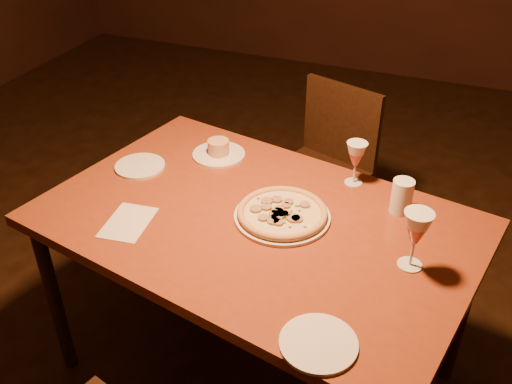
% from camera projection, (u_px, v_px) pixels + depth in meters
% --- Properties ---
extents(dining_table, '(1.56, 1.17, 0.75)m').
position_uv_depth(dining_table, '(256.00, 234.00, 1.92)').
color(dining_table, brown).
rests_on(dining_table, floor).
extents(chair_far, '(0.51, 0.51, 0.84)m').
position_uv_depth(chair_far, '(324.00, 164.00, 2.72)').
color(chair_far, black).
rests_on(chair_far, floor).
extents(pizza_plate, '(0.32, 0.32, 0.03)m').
position_uv_depth(pizza_plate, '(282.00, 213.00, 1.87)').
color(pizza_plate, silver).
rests_on(pizza_plate, dining_table).
extents(ramekin_saucer, '(0.21, 0.21, 0.07)m').
position_uv_depth(ramekin_saucer, '(219.00, 151.00, 2.22)').
color(ramekin_saucer, silver).
rests_on(ramekin_saucer, dining_table).
extents(wine_glass_far, '(0.07, 0.07, 0.16)m').
position_uv_depth(wine_glass_far, '(355.00, 163.00, 2.02)').
color(wine_glass_far, '#C55652').
rests_on(wine_glass_far, dining_table).
extents(wine_glass_right, '(0.09, 0.09, 0.19)m').
position_uv_depth(wine_glass_right, '(414.00, 240.00, 1.63)').
color(wine_glass_right, '#C55652').
rests_on(wine_glass_right, dining_table).
extents(water_tumbler, '(0.07, 0.07, 0.12)m').
position_uv_depth(water_tumbler, '(402.00, 196.00, 1.88)').
color(water_tumbler, silver).
rests_on(water_tumbler, dining_table).
extents(side_plate_left, '(0.19, 0.19, 0.01)m').
position_uv_depth(side_plate_left, '(140.00, 166.00, 2.15)').
color(side_plate_left, silver).
rests_on(side_plate_left, dining_table).
extents(side_plate_near, '(0.20, 0.20, 0.01)m').
position_uv_depth(side_plate_near, '(318.00, 343.00, 1.43)').
color(side_plate_near, silver).
rests_on(side_plate_near, dining_table).
extents(menu_card, '(0.16, 0.21, 0.00)m').
position_uv_depth(menu_card, '(128.00, 222.00, 1.86)').
color(menu_card, beige).
rests_on(menu_card, dining_table).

